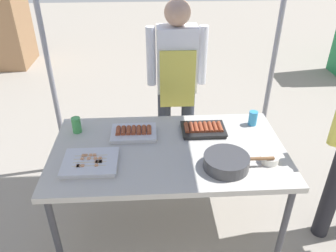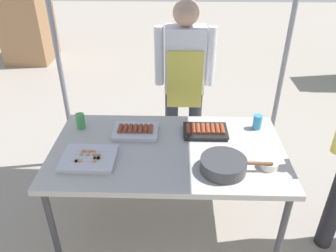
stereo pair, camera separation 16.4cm
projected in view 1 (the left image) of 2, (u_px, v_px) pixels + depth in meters
The scene contains 10 objects.
ground_plane at pixel (168, 225), 2.68m from camera, with size 18.00×18.00×0.00m, color gray.
stall_table at pixel (168, 155), 2.31m from camera, with size 1.60×0.90×0.75m.
tray_grilled_sausages at pixel (203, 129), 2.46m from camera, with size 0.32×0.22×0.05m.
tray_meat_skewers at pixel (90, 162), 2.12m from camera, with size 0.35×0.29×0.04m.
tray_pork_links at pixel (134, 132), 2.42m from camera, with size 0.33×0.24×0.05m.
cooking_wok at pixel (227, 161), 2.09m from camera, with size 0.45×0.29×0.08m.
condiment_bowl at pixel (270, 159), 2.14m from camera, with size 0.12×0.12×0.05m, color silver.
drink_cup_near_edge at pixel (253, 118), 2.53m from camera, with size 0.06×0.06×0.11m, color #338CBF.
drink_cup_by_wok at pixel (77, 125), 2.44m from camera, with size 0.07×0.07×0.12m, color #3F994C.
vendor_woman at pixel (177, 76), 2.92m from camera, with size 0.52×0.23×1.58m.
Camera 1 is at (-0.11, -1.87, 2.07)m, focal length 35.58 mm.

